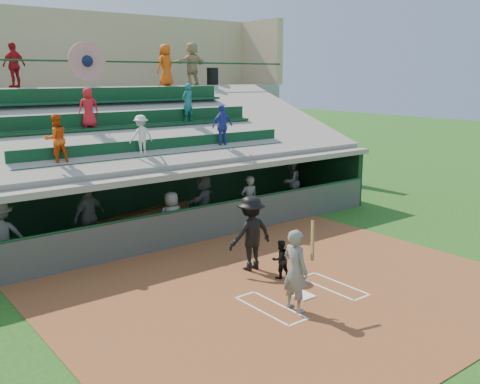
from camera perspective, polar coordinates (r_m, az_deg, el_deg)
ground at (r=12.83m, az=6.77°, el=-11.07°), size 100.00×100.00×0.00m
dirt_slab at (r=13.16m, az=5.21°, el=-10.37°), size 11.00×9.00×0.02m
home_plate at (r=12.82m, az=6.77°, el=-10.93°), size 0.43×0.43×0.03m
batters_box_chalk at (r=12.82m, az=6.77°, el=-10.98°), size 2.65×1.85×0.01m
dugout_floor at (r=17.95m, az=-8.58°, el=-4.15°), size 16.00×3.50×0.04m
concourse_slab at (r=23.51m, az=-16.94°, el=5.06°), size 20.00×3.00×4.60m
grandstand at (r=20.77m, az=-13.93°, el=4.22°), size 20.40×10.40×7.80m
batter_at_plate at (r=11.78m, az=5.94°, el=-8.27°), size 0.86×0.76×1.95m
catcher at (r=13.69m, az=4.31°, el=-7.15°), size 0.53×0.43×0.99m
home_umpire at (r=14.09m, az=1.15°, el=-4.41°), size 1.31×0.78×2.00m
dugout_bench at (r=18.79m, az=-11.00°, el=-2.80°), size 12.86×3.80×0.40m
dugout_player_a at (r=15.34m, az=-24.12°, el=-4.28°), size 1.21×0.70×1.87m
dugout_player_b at (r=16.32m, az=-15.82°, el=-2.51°), size 1.25×0.90×1.97m
dugout_player_c at (r=16.26m, az=-7.29°, el=-2.79°), size 0.87×0.64×1.64m
dugout_player_d at (r=18.20m, az=-3.88°, el=-0.86°), size 1.67×1.31×1.77m
dugout_player_e at (r=18.25m, az=0.98°, el=-0.91°), size 0.68×0.51×1.70m
dugout_player_f at (r=21.01m, az=5.42°, el=1.12°), size 1.10×0.96×1.92m
trash_bin at (r=25.32m, az=-2.95°, el=12.19°), size 0.53×0.53×0.80m
concourse_staff_a at (r=21.87m, az=-22.95°, el=12.34°), size 1.05×0.77×1.66m
concourse_staff_b at (r=23.52m, az=-7.95°, el=13.24°), size 1.00×0.82×1.76m
concourse_staff_c at (r=25.12m, az=-5.16°, el=13.46°), size 1.87×0.86×1.95m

